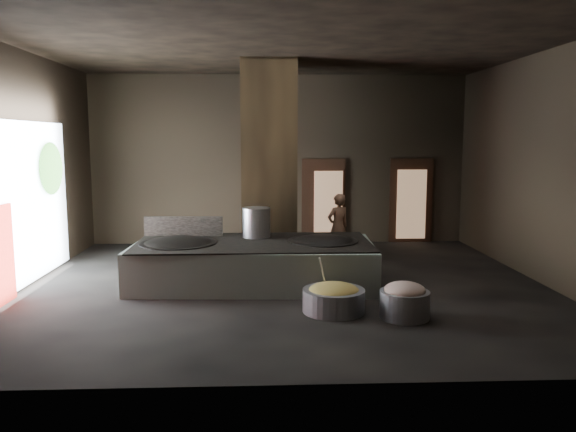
{
  "coord_description": "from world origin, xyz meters",
  "views": [
    {
      "loc": [
        -0.44,
        -10.62,
        2.81
      ],
      "look_at": [
        0.07,
        0.71,
        1.25
      ],
      "focal_mm": 35.0,
      "sensor_mm": 36.0,
      "label": 1
    }
  ],
  "objects_px": {
    "stock_pot": "(256,222)",
    "wok_right": "(323,245)",
    "cook": "(338,227)",
    "meat_basin": "(404,304)",
    "hearth_platform": "(254,264)",
    "wok_left": "(178,247)",
    "veg_basin": "(334,300)"
  },
  "relations": [
    {
      "from": "wok_left",
      "to": "cook",
      "type": "height_order",
      "value": "cook"
    },
    {
      "from": "wok_left",
      "to": "stock_pot",
      "type": "relative_size",
      "value": 2.42
    },
    {
      "from": "cook",
      "to": "veg_basin",
      "type": "xyz_separation_m",
      "value": [
        -0.6,
        -4.01,
        -0.59
      ]
    },
    {
      "from": "veg_basin",
      "to": "wok_left",
      "type": "bearing_deg",
      "value": 146.97
    },
    {
      "from": "hearth_platform",
      "to": "veg_basin",
      "type": "distance_m",
      "value": 2.3
    },
    {
      "from": "stock_pot",
      "to": "meat_basin",
      "type": "distance_m",
      "value": 3.76
    },
    {
      "from": "wok_right",
      "to": "meat_basin",
      "type": "distance_m",
      "value": 2.56
    },
    {
      "from": "stock_pot",
      "to": "veg_basin",
      "type": "distance_m",
      "value": 2.89
    },
    {
      "from": "stock_pot",
      "to": "cook",
      "type": "xyz_separation_m",
      "value": [
        1.89,
        1.6,
        -0.35
      ]
    },
    {
      "from": "stock_pot",
      "to": "wok_left",
      "type": "bearing_deg",
      "value": -158.2
    },
    {
      "from": "stock_pot",
      "to": "cook",
      "type": "height_order",
      "value": "cook"
    },
    {
      "from": "wok_left",
      "to": "wok_right",
      "type": "bearing_deg",
      "value": 2.05
    },
    {
      "from": "hearth_platform",
      "to": "cook",
      "type": "relative_size",
      "value": 2.98
    },
    {
      "from": "stock_pot",
      "to": "veg_basin",
      "type": "xyz_separation_m",
      "value": [
        1.28,
        -2.41,
        -0.94
      ]
    },
    {
      "from": "stock_pot",
      "to": "hearth_platform",
      "type": "bearing_deg",
      "value": -95.19
    },
    {
      "from": "wok_left",
      "to": "wok_right",
      "type": "height_order",
      "value": "wok_left"
    },
    {
      "from": "veg_basin",
      "to": "wok_right",
      "type": "bearing_deg",
      "value": 89.53
    },
    {
      "from": "wok_left",
      "to": "wok_right",
      "type": "distance_m",
      "value": 2.8
    },
    {
      "from": "hearth_platform",
      "to": "meat_basin",
      "type": "height_order",
      "value": "hearth_platform"
    },
    {
      "from": "wok_right",
      "to": "cook",
      "type": "bearing_deg",
      "value": 74.44
    },
    {
      "from": "hearth_platform",
      "to": "wok_right",
      "type": "distance_m",
      "value": 1.4
    },
    {
      "from": "wok_right",
      "to": "cook",
      "type": "xyz_separation_m",
      "value": [
        0.59,
        2.1,
        0.03
      ]
    },
    {
      "from": "cook",
      "to": "meat_basin",
      "type": "bearing_deg",
      "value": 69.32
    },
    {
      "from": "hearth_platform",
      "to": "stock_pot",
      "type": "bearing_deg",
      "value": 87.62
    },
    {
      "from": "cook",
      "to": "meat_basin",
      "type": "distance_m",
      "value": 4.44
    },
    {
      "from": "stock_pot",
      "to": "wok_right",
      "type": "bearing_deg",
      "value": -21.04
    },
    {
      "from": "wok_right",
      "to": "veg_basin",
      "type": "height_order",
      "value": "wok_right"
    },
    {
      "from": "veg_basin",
      "to": "meat_basin",
      "type": "bearing_deg",
      "value": -18.5
    },
    {
      "from": "hearth_platform",
      "to": "wok_left",
      "type": "relative_size",
      "value": 3.17
    },
    {
      "from": "wok_left",
      "to": "meat_basin",
      "type": "height_order",
      "value": "wok_left"
    },
    {
      "from": "hearth_platform",
      "to": "cook",
      "type": "xyz_separation_m",
      "value": [
        1.94,
        2.15,
        0.37
      ]
    },
    {
      "from": "wok_right",
      "to": "stock_pot",
      "type": "height_order",
      "value": "stock_pot"
    }
  ]
}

